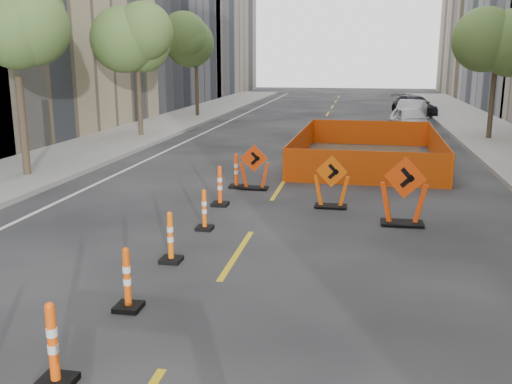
% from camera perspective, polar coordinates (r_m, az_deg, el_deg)
% --- Properties ---
extents(ground_plane, '(140.00, 140.00, 0.00)m').
position_cam_1_polar(ground_plane, '(8.15, -8.13, -15.43)').
color(ground_plane, black).
extents(sidewalk_left, '(4.00, 90.00, 0.15)m').
position_cam_1_polar(sidewalk_left, '(22.27, -20.46, 2.57)').
color(sidewalk_left, gray).
rests_on(sidewalk_left, ground).
extents(bld_left_d, '(12.00, 16.00, 14.00)m').
position_cam_1_polar(bld_left_d, '(49.97, -12.89, 16.55)').
color(bld_left_d, '#4C4C51').
rests_on(bld_left_d, ground).
extents(bld_left_e, '(12.00, 20.00, 20.00)m').
position_cam_1_polar(bld_left_e, '(65.58, -7.12, 18.55)').
color(bld_left_e, gray).
rests_on(bld_left_e, ground).
extents(bld_right_e, '(12.00, 14.00, 16.00)m').
position_cam_1_polar(bld_right_e, '(67.09, 24.01, 15.71)').
color(bld_right_e, tan).
rests_on(bld_right_e, ground).
extents(tree_l_b, '(2.80, 2.80, 5.95)m').
position_cam_1_polar(tree_l_b, '(19.93, -22.99, 14.09)').
color(tree_l_b, '#382B1E').
rests_on(tree_l_b, ground).
extents(tree_l_c, '(2.80, 2.80, 5.95)m').
position_cam_1_polar(tree_l_c, '(28.85, -11.82, 14.28)').
color(tree_l_c, '#382B1E').
rests_on(tree_l_c, ground).
extents(tree_l_d, '(2.80, 2.80, 5.95)m').
position_cam_1_polar(tree_l_d, '(38.30, -6.04, 14.17)').
color(tree_l_d, '#382B1E').
rests_on(tree_l_d, ground).
extents(tree_r_c, '(2.80, 2.80, 5.95)m').
position_cam_1_polar(tree_r_c, '(29.38, 22.98, 13.51)').
color(tree_r_c, '#382B1E').
rests_on(tree_r_c, ground).
extents(channelizer_2, '(0.43, 0.43, 1.10)m').
position_cam_1_polar(channelizer_2, '(7.48, -19.66, -14.17)').
color(channelizer_2, '#F14F0A').
rests_on(channelizer_2, ground).
extents(channelizer_3, '(0.41, 0.41, 1.04)m').
position_cam_1_polar(channelizer_3, '(9.26, -12.77, -8.46)').
color(channelizer_3, '#D64809').
rests_on(channelizer_3, ground).
extents(channelizer_4, '(0.40, 0.40, 1.02)m').
position_cam_1_polar(channelizer_4, '(11.21, -8.56, -4.47)').
color(channelizer_4, '#EA6109').
rests_on(channelizer_4, ground).
extents(channelizer_5, '(0.38, 0.38, 0.96)m').
position_cam_1_polar(channelizer_5, '(13.21, -5.19, -1.76)').
color(channelizer_5, '#EF5A0A').
rests_on(channelizer_5, ground).
extents(channelizer_6, '(0.43, 0.43, 1.10)m').
position_cam_1_polar(channelizer_6, '(15.30, -3.64, 0.62)').
color(channelizer_6, '#EE450A').
rests_on(channelizer_6, ground).
extents(channelizer_7, '(0.42, 0.42, 1.06)m').
position_cam_1_polar(channelizer_7, '(17.40, -2.00, 2.14)').
color(channelizer_7, '#F1470A').
rests_on(channelizer_7, ground).
extents(chevron_sign_left, '(0.94, 0.59, 1.37)m').
position_cam_1_polar(chevron_sign_left, '(17.19, -0.18, 2.52)').
color(chevron_sign_left, '#F1400A').
rests_on(chevron_sign_left, ground).
extents(chevron_sign_center, '(1.04, 0.75, 1.41)m').
position_cam_1_polar(chevron_sign_center, '(15.16, 7.55, 1.03)').
color(chevron_sign_center, '#EB5909').
rests_on(chevron_sign_center, ground).
extents(chevron_sign_right, '(1.27, 1.00, 1.66)m').
position_cam_1_polar(chevron_sign_right, '(13.87, 14.58, 0.09)').
color(chevron_sign_right, '#DF3C09').
rests_on(chevron_sign_right, ground).
extents(safety_fence, '(5.34, 8.89, 1.10)m').
position_cam_1_polar(safety_fence, '(22.35, 11.11, 4.43)').
color(safety_fence, '#FF5F0D').
rests_on(safety_fence, ground).
extents(parked_car_near, '(2.26, 4.35, 1.41)m').
position_cam_1_polar(parked_car_near, '(30.83, 15.20, 6.90)').
color(parked_car_near, '#B9B9BB').
rests_on(parked_car_near, ground).
extents(parked_car_mid, '(2.35, 4.42, 1.38)m').
position_cam_1_polar(parked_car_mid, '(36.07, 15.19, 7.75)').
color(parked_car_mid, '#A1A0A5').
rests_on(parked_car_mid, ground).
extents(parked_car_far, '(3.25, 5.00, 1.35)m').
position_cam_1_polar(parked_car_far, '(41.12, 15.51, 8.33)').
color(parked_car_far, black).
rests_on(parked_car_far, ground).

